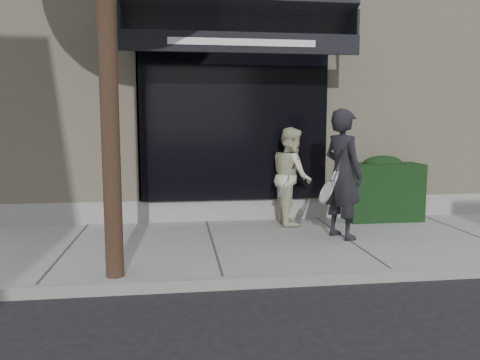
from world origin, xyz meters
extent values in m
plane|color=black|center=(0.00, 0.00, 0.00)|extent=(80.00, 80.00, 0.00)
cube|color=gray|center=(0.00, 0.00, 0.06)|extent=(20.00, 3.00, 0.12)
cube|color=gray|center=(0.00, -1.55, 0.07)|extent=(20.00, 0.10, 0.14)
cube|color=#C5B796|center=(0.00, 5.00, 2.75)|extent=(14.00, 7.00, 5.50)
cube|color=gray|center=(0.00, 1.70, 0.25)|extent=(14.02, 0.42, 0.50)
cube|color=black|center=(-1.50, 1.55, 1.80)|extent=(3.20, 0.30, 2.60)
cube|color=gray|center=(-3.10, 1.70, 1.80)|extent=(0.08, 0.40, 2.60)
cube|color=gray|center=(0.10, 1.70, 1.80)|extent=(0.08, 0.40, 2.60)
cube|color=gray|center=(-1.50, 1.70, 3.14)|extent=(3.36, 0.40, 0.12)
cube|color=black|center=(-1.50, 1.00, 3.40)|extent=(3.60, 1.03, 0.55)
cube|color=black|center=(-1.50, 0.50, 3.01)|extent=(3.60, 0.05, 0.30)
cube|color=white|center=(-1.50, 0.47, 3.01)|extent=(2.20, 0.01, 0.10)
cube|color=black|center=(-3.28, 1.00, 3.32)|extent=(0.04, 1.00, 0.45)
cube|color=black|center=(0.28, 1.00, 3.32)|extent=(0.04, 1.00, 0.45)
cube|color=black|center=(1.10, 1.25, 0.62)|extent=(1.30, 0.70, 1.00)
ellipsoid|color=black|center=(1.10, 1.25, 1.12)|extent=(0.71, 0.38, 0.27)
cylinder|color=black|center=(-3.20, -1.30, 2.40)|extent=(0.20, 0.20, 4.80)
imported|color=black|center=(-0.06, 0.07, 1.08)|extent=(0.71, 0.83, 1.92)
torus|color=silver|center=(-0.30, -0.22, 1.02)|extent=(0.16, 0.32, 0.30)
cylinder|color=silver|center=(-0.30, -0.22, 1.02)|extent=(0.13, 0.28, 0.26)
cylinder|color=silver|center=(-0.30, -0.22, 1.02)|extent=(0.18, 0.05, 0.08)
cylinder|color=black|center=(-0.30, -0.22, 1.02)|extent=(0.20, 0.06, 0.09)
torus|color=silver|center=(-0.44, -0.32, 0.88)|extent=(0.19, 0.32, 0.29)
cylinder|color=silver|center=(-0.44, -0.32, 0.88)|extent=(0.15, 0.28, 0.25)
cylinder|color=silver|center=(-0.44, -0.32, 0.88)|extent=(0.17, 0.04, 0.09)
cylinder|color=black|center=(-0.44, -0.32, 0.88)|extent=(0.20, 0.06, 0.11)
imported|color=beige|center=(-0.58, 1.12, 0.94)|extent=(0.63, 0.80, 1.64)
torus|color=silver|center=(-0.77, 0.87, 0.80)|extent=(0.18, 0.31, 0.28)
cylinder|color=silver|center=(-0.77, 0.87, 0.80)|extent=(0.14, 0.28, 0.24)
cylinder|color=silver|center=(-0.77, 0.87, 0.80)|extent=(0.17, 0.03, 0.10)
cylinder|color=black|center=(-0.77, 0.87, 0.80)|extent=(0.19, 0.04, 0.12)
camera|label=1|loc=(-2.49, -6.53, 1.85)|focal=35.00mm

